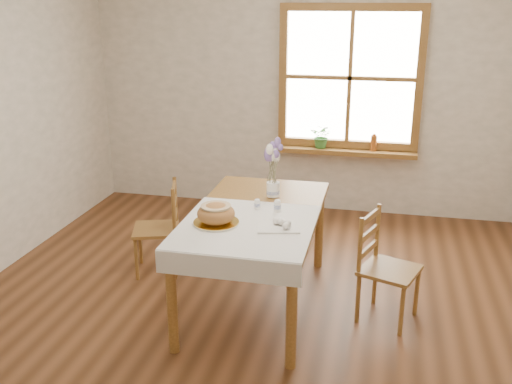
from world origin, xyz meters
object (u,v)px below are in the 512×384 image
Objects in this scene: chair_left at (156,228)px; flower_vase at (273,190)px; chair_right at (390,268)px; bread_plate at (216,223)px; dining_table at (256,222)px.

flower_vase is (1.00, -0.01, 0.41)m from chair_left.
chair_right is at bearing 61.29° from chair_left.
flower_vase is at bearing 71.29° from chair_left.
dining_table is at bearing 56.90° from bread_plate.
flower_vase is at bearing 67.80° from bread_plate.
flower_vase is (-0.92, 0.35, 0.40)m from chair_right.
chair_right is at bearing -0.84° from dining_table.
flower_vase reaches higher than bread_plate.
bread_plate reaches higher than dining_table.
flower_vase is (0.27, 0.66, 0.04)m from bread_plate.
chair_right is at bearing -21.02° from flower_vase.
dining_table is 0.39m from bread_plate.
dining_table is 1.98× the size of chair_right.
dining_table is 2.03× the size of chair_left.
flower_vase is at bearing 89.19° from chair_right.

